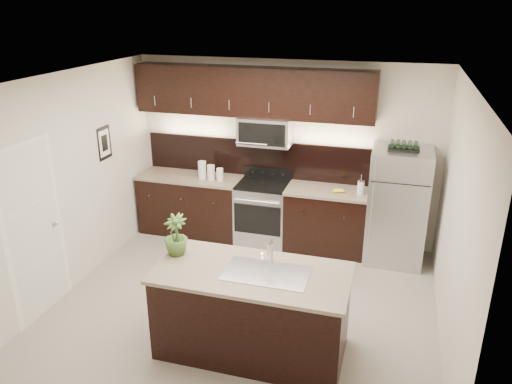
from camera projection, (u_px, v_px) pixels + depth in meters
The scene contains 12 objects.
ground at pixel (246, 302), 6.13m from camera, with size 4.50×4.50×0.00m, color gray.
room_walls at pixel (234, 172), 5.51m from camera, with size 4.52×4.02×2.71m.
counter_run at pixel (250, 211), 7.59m from camera, with size 3.51×0.65×0.94m.
upper_fixtures at pixel (254, 100), 7.11m from camera, with size 3.49×0.40×1.66m.
island at pixel (252, 311), 5.14m from camera, with size 1.96×0.96×0.94m.
sink_faucet at pixel (267, 272), 4.94m from camera, with size 0.84×0.50×0.28m.
refrigerator at pixel (397, 206), 6.86m from camera, with size 0.79×0.71×1.63m, color #B2B2B7.
wine_rack at pixel (404, 146), 6.55m from camera, with size 0.40×0.25×0.10m.
plant at pixel (176, 235), 5.24m from camera, with size 0.25×0.25×0.44m, color #3B5A24.
canisters at pixel (209, 172), 7.49m from camera, with size 0.40×0.14×0.27m.
french_press at pixel (361, 187), 6.92m from camera, with size 0.10×0.10×0.28m.
bananas at pixel (335, 191), 7.01m from camera, with size 0.17×0.13×0.05m, color yellow.
Camera 1 is at (1.58, -4.99, 3.47)m, focal length 35.00 mm.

